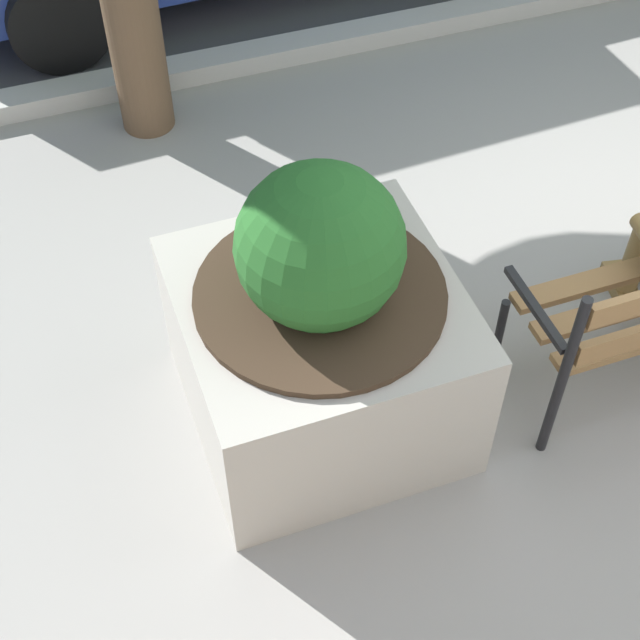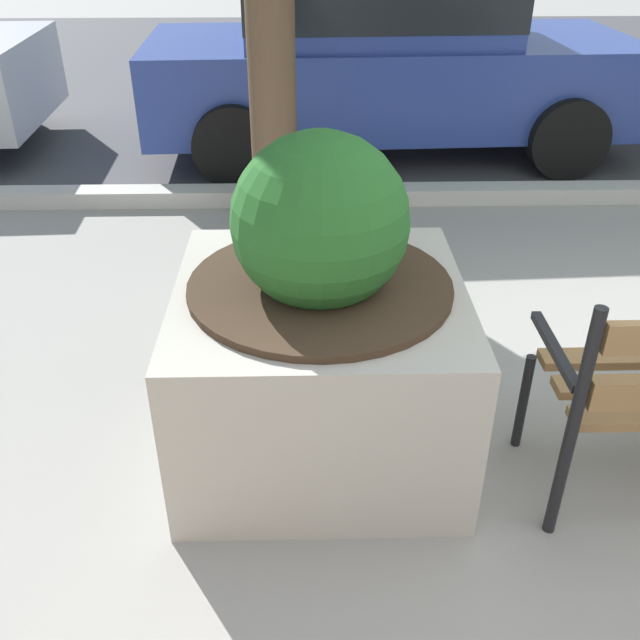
% 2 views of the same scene
% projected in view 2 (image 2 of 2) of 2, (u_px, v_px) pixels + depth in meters
% --- Properties ---
extents(street_surface, '(60.00, 9.00, 0.01)m').
position_uv_depth(street_surface, '(444.00, 69.00, 9.27)').
color(street_surface, '#424244').
rests_on(street_surface, ground).
extents(curb_stone, '(60.00, 0.20, 0.12)m').
position_uv_depth(curb_stone, '(550.00, 193.00, 5.32)').
color(curb_stone, '#B2AFA8').
rests_on(curb_stone, ground).
extents(concrete_planter, '(1.11, 1.11, 1.33)m').
position_uv_depth(concrete_planter, '(320.00, 337.00, 2.76)').
color(concrete_planter, '#A8A399').
rests_on(concrete_planter, ground).
extents(parked_car_blue, '(4.17, 2.06, 1.56)m').
position_uv_depth(parked_car_blue, '(383.00, 52.00, 6.00)').
color(parked_car_blue, navy).
rests_on(parked_car_blue, ground).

